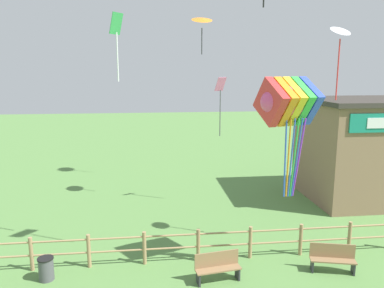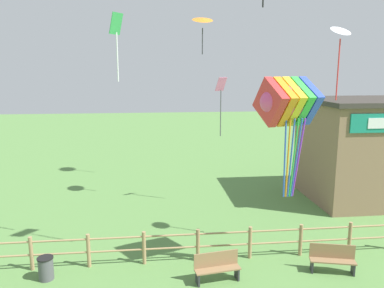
{
  "view_description": "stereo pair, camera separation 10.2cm",
  "coord_description": "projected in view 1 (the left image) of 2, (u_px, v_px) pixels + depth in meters",
  "views": [
    {
      "loc": [
        -1.74,
        -5.39,
        6.98
      ],
      "look_at": [
        0.0,
        9.47,
        4.09
      ],
      "focal_mm": 35.0,
      "sensor_mm": 36.0,
      "label": 1
    },
    {
      "loc": [
        -1.64,
        -5.4,
        6.98
      ],
      "look_at": [
        0.0,
        9.47,
        4.09
      ],
      "focal_mm": 35.0,
      "sensor_mm": 36.0,
      "label": 2
    }
  ],
  "objects": [
    {
      "name": "kite_pink_diamond",
      "position": [
        220.0,
        97.0,
        18.88
      ],
      "size": [
        0.63,
        0.55,
        2.98
      ],
      "color": "pink"
    },
    {
      "name": "kite_rainbow_parafoil",
      "position": [
        288.0,
        102.0,
        12.28
      ],
      "size": [
        2.45,
        2.14,
        4.08
      ],
      "color": "#E54C8C"
    },
    {
      "name": "kite_green_diamond",
      "position": [
        117.0,
        35.0,
        13.37
      ],
      "size": [
        0.51,
        0.57,
        2.41
      ],
      "color": "green"
    },
    {
      "name": "seaside_building",
      "position": [
        370.0,
        149.0,
        20.69
      ],
      "size": [
        7.07,
        5.59,
        5.56
      ],
      "color": "#84664C",
      "rests_on": "ground_plane"
    },
    {
      "name": "kite_orange_delta",
      "position": [
        202.0,
        20.0,
        18.34
      ],
      "size": [
        1.05,
        1.01,
        1.91
      ],
      "color": "orange"
    },
    {
      "name": "park_bench_by_building",
      "position": [
        333.0,
        258.0,
        13.23
      ],
      "size": [
        1.61,
        0.77,
        1.0
      ],
      "color": "olive",
      "rests_on": "ground_plane"
    },
    {
      "name": "kite_white_delta",
      "position": [
        340.0,
        36.0,
        13.4
      ],
      "size": [
        0.87,
        0.82,
        2.7
      ],
      "color": "white"
    },
    {
      "name": "park_bench_near_fence",
      "position": [
        218.0,
        266.0,
        12.64
      ],
      "size": [
        1.6,
        0.64,
        1.0
      ],
      "color": "olive",
      "rests_on": "ground_plane"
    },
    {
      "name": "trash_bin",
      "position": [
        46.0,
        269.0,
        12.7
      ],
      "size": [
        0.54,
        0.54,
        0.8
      ],
      "color": "#4C4C51",
      "rests_on": "ground_plane"
    },
    {
      "name": "wooden_fence",
      "position": [
        198.0,
        243.0,
        13.93
      ],
      "size": [
        16.09,
        0.14,
        1.25
      ],
      "color": "#9E7F56",
      "rests_on": "ground_plane"
    }
  ]
}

